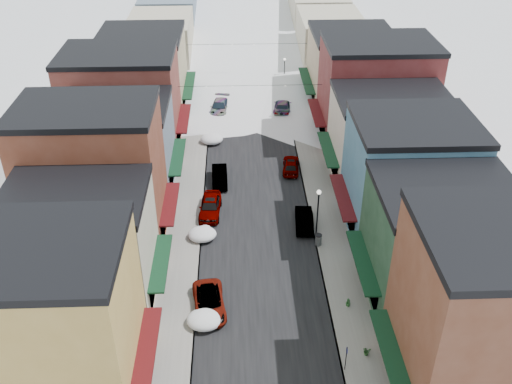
{
  "coord_description": "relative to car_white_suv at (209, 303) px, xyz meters",
  "views": [
    {
      "loc": [
        -1.73,
        -21.07,
        30.53
      ],
      "look_at": [
        0.0,
        23.34,
        2.42
      ],
      "focal_mm": 40.0,
      "sensor_mm": 36.0,
      "label": 1
    }
  ],
  "objects": [
    {
      "name": "sidewalk_right",
      "position": [
        10.61,
        49.3,
        -0.61
      ],
      "size": [
        3.2,
        160.0,
        0.15
      ],
      "primitive_type": "cube",
      "color": "gray",
      "rests_on": "ground"
    },
    {
      "name": "snow_pile_near",
      "position": [
        -0.27,
        -1.51,
        -0.16
      ],
      "size": [
        2.62,
        2.81,
        1.11
      ],
      "color": "white",
      "rests_on": "ground"
    },
    {
      "name": "bldg_l_brick_far",
      "position": [
        -10.18,
        27.3,
        4.82
      ],
      "size": [
        13.3,
        9.2,
        11.0
      ],
      "color": "brown",
      "rests_on": "ground"
    },
    {
      "name": "trash_can",
      "position": [
        9.21,
        7.47,
        -0.01
      ],
      "size": [
        0.61,
        0.61,
        1.03
      ],
      "color": "#5A5D5F",
      "rests_on": "sidewalk_right"
    },
    {
      "name": "car_lane_white",
      "position": [
        4.61,
        50.28,
        0.03
      ],
      "size": [
        2.54,
        5.25,
        1.44
      ],
      "primitive_type": "imported",
      "rotation": [
        0.0,
        0.0,
        3.11
      ],
      "color": "silver",
      "rests_on": "ground"
    },
    {
      "name": "road",
      "position": [
        4.01,
        49.3,
        -0.68
      ],
      "size": [
        10.0,
        160.0,
        0.01
      ],
      "primitive_type": "cube",
      "color": "black",
      "rests_on": "ground"
    },
    {
      "name": "bldg_r_brick_near",
      "position": [
        17.71,
        -7.7,
        5.57
      ],
      "size": [
        12.3,
        9.2,
        12.5
      ],
      "color": "brown",
      "rests_on": "ground"
    },
    {
      "name": "bldg_l_grayblue",
      "position": [
        -9.18,
        18.3,
        3.82
      ],
      "size": [
        11.3,
        9.2,
        9.0
      ],
      "color": "slate",
      "rests_on": "ground"
    },
    {
      "name": "parking_sign",
      "position": [
        9.21,
        -6.19,
        0.7
      ],
      "size": [
        0.06,
        0.29,
        2.12
      ],
      "color": "black",
      "rests_on": "sidewalk_right"
    },
    {
      "name": "car_silver_sedan",
      "position": [
        -0.29,
        12.86,
        0.12
      ],
      "size": [
        2.23,
        4.89,
        1.63
      ],
      "primitive_type": "imported",
      "rotation": [
        0.0,
        0.0,
        -0.07
      ],
      "color": "#9B9DA3",
      "rests_on": "ground"
    },
    {
      "name": "bldg_r_tan",
      "position": [
        17.21,
        38.3,
        4.07
      ],
      "size": [
        11.3,
        11.2,
        9.5
      ],
      "color": "tan",
      "rests_on": "ground"
    },
    {
      "name": "planter_near",
      "position": [
        10.91,
        -4.95,
        -0.24
      ],
      "size": [
        0.68,
        0.64,
        0.6
      ],
      "primitive_type": "imported",
      "rotation": [
        0.0,
        0.0,
        0.4
      ],
      "color": "#2B5928",
      "rests_on": "sidewalk_right"
    },
    {
      "name": "bldg_l_yellow",
      "position": [
        -9.18,
        -6.7,
        5.07
      ],
      "size": [
        11.3,
        8.7,
        11.5
      ],
      "color": "gold",
      "rests_on": "ground"
    },
    {
      "name": "bldg_r_cream",
      "position": [
        17.71,
        19.3,
        3.82
      ],
      "size": [
        12.3,
        9.2,
        9.0
      ],
      "color": "beige",
      "rests_on": "ground"
    },
    {
      "name": "bldg_l_tan",
      "position": [
        -9.18,
        37.3,
        4.32
      ],
      "size": [
        11.3,
        11.2,
        10.0
      ],
      "color": "tan",
      "rests_on": "ground"
    },
    {
      "name": "curb_left",
      "position": [
        -1.04,
        49.3,
        -0.61
      ],
      "size": [
        0.1,
        160.0,
        0.15
      ],
      "primitive_type": "cube",
      "color": "slate",
      "rests_on": "ground"
    },
    {
      "name": "car_dark_hatch",
      "position": [
        0.51,
        18.44,
        0.04
      ],
      "size": [
        1.69,
        4.46,
        1.45
      ],
      "primitive_type": "imported",
      "rotation": [
        0.0,
        0.0,
        0.04
      ],
      "color": "black",
      "rests_on": "ground"
    },
    {
      "name": "streetlamp_far",
      "position": [
        9.21,
        44.3,
        2.0
      ],
      "size": [
        0.33,
        0.33,
        4.02
      ],
      "color": "black",
      "rests_on": "sidewalk_right"
    },
    {
      "name": "bldg_r_blue",
      "position": [
        17.21,
        10.3,
        4.57
      ],
      "size": [
        11.3,
        9.2,
        10.5
      ],
      "color": "teal",
      "rests_on": "ground"
    },
    {
      "name": "distant_blocks",
      "position": [
        4.01,
        72.3,
        3.31
      ],
      "size": [
        34.0,
        55.0,
        8.0
      ],
      "color": "gray",
      "rests_on": "ground"
    },
    {
      "name": "car_black_sedan",
      "position": [
        8.31,
        35.66,
        0.1
      ],
      "size": [
        2.91,
        5.71,
        1.59
      ],
      "primitive_type": "imported",
      "rotation": [
        0.0,
        0.0,
        3.01
      ],
      "color": "black",
      "rests_on": "ground"
    },
    {
      "name": "snow_pile_mid",
      "position": [
        -0.87,
        8.93,
        -0.18
      ],
      "size": [
        2.52,
        2.75,
        1.07
      ],
      "color": "white",
      "rests_on": "ground"
    },
    {
      "name": "bldg_r_brick_far",
      "position": [
        18.21,
        28.3,
        5.07
      ],
      "size": [
        13.3,
        9.2,
        11.5
      ],
      "color": "maroon",
      "rests_on": "ground"
    },
    {
      "name": "curb_right",
      "position": [
        9.06,
        49.3,
        -0.61
      ],
      "size": [
        0.1,
        160.0,
        0.15
      ],
      "primitive_type": "cube",
      "color": "slate",
      "rests_on": "ground"
    },
    {
      "name": "streetlamp_near",
      "position": [
        9.21,
        8.78,
        2.46
      ],
      "size": [
        0.4,
        0.4,
        4.76
      ],
      "color": "black",
      "rests_on": "sidewalk_right"
    },
    {
      "name": "bldg_l_cream",
      "position": [
        -9.18,
        1.8,
        4.07
      ],
      "size": [
        11.3,
        8.2,
        9.5
      ],
      "color": "beige",
      "rests_on": "ground"
    },
    {
      "name": "planter_far",
      "position": [
        10.49,
        -0.17,
        -0.22
      ],
      "size": [
        0.5,
        0.5,
        0.64
      ],
      "primitive_type": "imported",
      "rotation": [
        0.0,
        0.0,
        0.92
      ],
      "color": "#2D642D",
      "rests_on": "sidewalk_right"
    },
    {
      "name": "sidewalk_left",
      "position": [
        -2.59,
        49.3,
        -0.61
      ],
      "size": [
        3.2,
        160.0,
        0.15
      ],
      "primitive_type": "cube",
      "color": "gray",
      "rests_on": "ground"
    },
    {
      "name": "bldg_r_green",
      "position": [
        17.21,
        1.3,
        4.07
      ],
      "size": [
        11.3,
        9.2,
        9.5
      ],
      "color": "#1F4129",
      "rests_on": "ground"
    },
    {
      "name": "car_lane_silver",
      "position": [
        2.21,
        42.0,
        0.1
      ],
      "size": [
        1.94,
        4.65,
        1.57
      ],
      "primitive_type": "imported",
      "rotation": [
        0.0,
        0.0,
        -0.02
      ],
      "color": "#A0A4A8",
      "rests_on": "ground"
    },
    {
      "name": "car_green_sedan",
      "position": [
        8.31,
        10.5,
        0.04
      ],
      "size": [
        1.83,
        4.53,
        1.46
      ],
      "primitive_type": "imported",
      "rotation": [
        0.0,
        0.0,
        3.08
      ],
      "color": "black",
      "rests_on": "ground"
    },
    {
      "name": "snow_pile_far",
      "position": [
        -0.53,
        27.34,
        -0.16
      ],
      "size": [
        2.6,
        2.8,
        1.1
      ],
      "color": "white",
      "rests_on": "ground"
    },
    {
      "name": "overhead_cables",
      "position": [
        4.01,
        36.8,
        5.51
      ],
      "size": [
        16.4,
        15.04,
        0.04
      ],
      "color": "black",
      "rests_on": "ground"
    },
    {
      "name": "bldg_l_brick_near",
      "position": [
        -9.68,
        9.8,
        5.57
      ],
      "size": [
        12.3,
        8.2,
        12.5
      ],
      "color": "brown",
      "rests_on": "ground"
    },
    {
      "name": "car_gray_suv",
      "position": [
        8.02,
        20.57,
        0.03
      ],
      "size": [
        2.13,
        4.35,
        1.43
      ],
      "primitive_type": "imported",
      "rotation": [
        0.0,
        0.0,
        3.03
      ],
      "color": "#9B9FA4",
      "rests_on": "ground"
    },
    {
      "name": "car_white_suv",
      "position": [
        0.0,
        0.0,
        0.0
      ],
      "size": [
        2.86,
        5.2,
        1.38
      ],
      "primitive_type": "imported",
      "rotation": [
        0.0,
        0.0,
        0.12
      ],
      "color": "white",
      "rests_on": "ground"
    },
    {
      "name": "car_silver_wagon",
      "position": [
        0.26,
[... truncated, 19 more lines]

